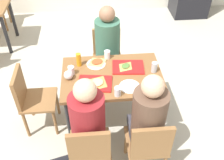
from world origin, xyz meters
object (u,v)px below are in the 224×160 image
Objects in this scene: plastic_cup_b at (118,91)px; soda_can at (154,67)px; tray_red_far at (128,67)px; pizza_slice_b at (126,66)px; person_in_brown_jacket at (148,116)px; main_table at (112,82)px; paper_plate_center at (96,64)px; chair_near_left at (90,149)px; chair_near_right at (148,144)px; condiment_bottle at (79,60)px; person_in_red at (88,120)px; foil_bundle at (68,75)px; tray_red_near at (95,83)px; pizza_slice_a at (97,83)px; chair_left_end at (31,97)px; plastic_cup_a at (107,55)px; chair_far_side at (107,54)px; plastic_cup_c at (71,70)px; pizza_slice_c at (97,62)px.

soda_can is at bearing 37.55° from plastic_cup_b.
tray_red_far is 0.03m from pizza_slice_b.
person_in_brown_jacket reaches higher than pizza_slice_b.
paper_plate_center is (-0.17, 0.21, 0.11)m from main_table.
chair_near_right is (0.56, 0.00, 0.00)m from chair_near_left.
person_in_brown_jacket reaches higher than condiment_bottle.
person_in_red is 0.64m from foil_bundle.
tray_red_far is 2.25× the size of condiment_bottle.
tray_red_near is 0.03m from pizza_slice_a.
main_table is 1.33× the size of chair_left_end.
tray_red_near is at bearing 139.50° from plastic_cup_b.
tray_red_far is 3.60× the size of plastic_cup_a.
chair_near_right is 1.11m from paper_plate_center.
condiment_bottle reaches higher than tray_red_near.
chair_far_side is at bearing 39.08° from chair_left_end.
main_table is 0.90× the size of person_in_red.
person_in_red reaches higher than soda_can.
person_in_brown_jacket is at bearing -38.79° from foil_bundle.
chair_far_side is 3.82× the size of paper_plate_center.
chair_near_right reaches higher than paper_plate_center.
condiment_bottle is (-0.36, 0.21, 0.19)m from main_table.
person_in_brown_jacket is 0.69m from tray_red_near.
pizza_slice_a is 0.49m from plastic_cup_a.
chair_near_right is at bearing -60.28° from plastic_cup_b.
plastic_cup_b reaches higher than pizza_slice_b.
person_in_brown_jacket is 1.00m from plastic_cup_c.
main_table is at bearing -145.77° from pizza_slice_b.
foil_bundle is (-0.64, -0.13, 0.03)m from pizza_slice_b.
pizza_slice_b reaches higher than pizza_slice_c.
tray_red_far is at bearing 95.44° from chair_near_right.
condiment_bottle is at bearing 169.58° from pizza_slice_b.
pizza_slice_a is (-0.00, -0.35, 0.02)m from paper_plate_center.
person_in_brown_jacket is 0.66m from pizza_slice_a.
plastic_cup_c is at bearing 142.79° from tray_red_near.
chair_near_right is 4.10× the size of pizza_slice_b.
plastic_cup_a is 0.36m from condiment_bottle.
chair_left_end is at bearing 177.66° from foil_bundle.
plastic_cup_b is (0.97, -0.33, 0.31)m from chair_left_end.
chair_near_left is 1.00× the size of chair_far_side.
chair_near_right is 8.41× the size of plastic_cup_a.
plastic_cup_c is (-0.29, -0.18, 0.03)m from pizza_slice_c.
person_in_red is 0.50m from pizza_slice_a.
tray_red_near reaches higher than paper_plate_center.
chair_near_left is at bearing -99.95° from pizza_slice_a.
plastic_cup_c is at bearing -148.69° from pizza_slice_c.
paper_plate_center is 1.07× the size of pizza_slice_b.
pizza_slice_a is 0.33m from foil_bundle.
plastic_cup_a is at bearing 132.43° from pizza_slice_b.
plastic_cup_b is at bearing -18.50° from chair_left_end.
chair_near_left is 3.82× the size of paper_plate_center.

